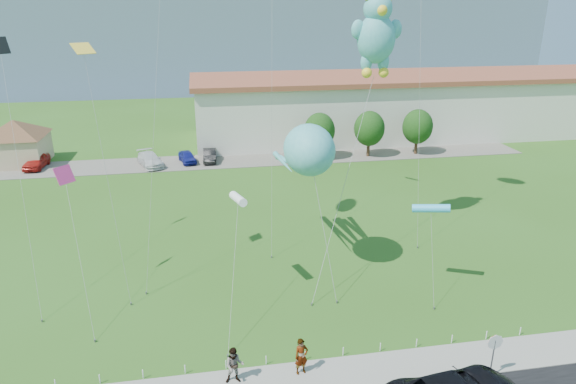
{
  "coord_description": "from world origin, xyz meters",
  "views": [
    {
      "loc": [
        -3.6,
        -22.43,
        16.99
      ],
      "look_at": [
        1.75,
        8.0,
        5.72
      ],
      "focal_mm": 32.0,
      "sensor_mm": 36.0,
      "label": 1
    }
  ],
  "objects_px": {
    "parked_car_white": "(150,159)",
    "teddy_bear_kite": "(377,32)",
    "parked_car_red": "(36,161)",
    "octopus_kite": "(306,155)",
    "pavilion": "(15,138)",
    "parked_car_blue": "(187,157)",
    "parked_car_black": "(210,155)",
    "warehouse": "(416,104)",
    "stop_sign": "(494,346)",
    "pedestrian_right": "(235,365)",
    "pedestrian_left": "(301,356)"
  },
  "relations": [
    {
      "from": "parked_car_white",
      "to": "octopus_kite",
      "type": "xyz_separation_m",
      "value": [
        12.28,
        -25.92,
        7.2
      ]
    },
    {
      "from": "pavilion",
      "to": "octopus_kite",
      "type": "distance_m",
      "value": 40.28
    },
    {
      "from": "warehouse",
      "to": "stop_sign",
      "type": "bearing_deg",
      "value": -108.9
    },
    {
      "from": "parked_car_black",
      "to": "teddy_bear_kite",
      "type": "relative_size",
      "value": 0.23
    },
    {
      "from": "pedestrian_left",
      "to": "parked_car_white",
      "type": "distance_m",
      "value": 38.07
    },
    {
      "from": "octopus_kite",
      "to": "parked_car_red",
      "type": "bearing_deg",
      "value": 132.01
    },
    {
      "from": "parked_car_red",
      "to": "parked_car_blue",
      "type": "distance_m",
      "value": 16.4
    },
    {
      "from": "pavilion",
      "to": "pedestrian_right",
      "type": "bearing_deg",
      "value": -62.15
    },
    {
      "from": "warehouse",
      "to": "parked_car_black",
      "type": "relative_size",
      "value": 14.74
    },
    {
      "from": "parked_car_white",
      "to": "warehouse",
      "type": "bearing_deg",
      "value": -3.58
    },
    {
      "from": "parked_car_blue",
      "to": "stop_sign",
      "type": "bearing_deg",
      "value": -82.93
    },
    {
      "from": "pavilion",
      "to": "warehouse",
      "type": "xyz_separation_m",
      "value": [
        50.0,
        6.0,
        1.1
      ]
    },
    {
      "from": "warehouse",
      "to": "parked_car_red",
      "type": "xyz_separation_m",
      "value": [
        -47.57,
        -8.21,
        -3.29
      ]
    },
    {
      "from": "parked_car_red",
      "to": "teddy_bear_kite",
      "type": "height_order",
      "value": "teddy_bear_kite"
    },
    {
      "from": "parked_car_black",
      "to": "pedestrian_left",
      "type": "bearing_deg",
      "value": -82.71
    },
    {
      "from": "warehouse",
      "to": "teddy_bear_kite",
      "type": "xyz_separation_m",
      "value": [
        -17.12,
        -30.89,
        11.11
      ]
    },
    {
      "from": "parked_car_red",
      "to": "parked_car_blue",
      "type": "bearing_deg",
      "value": 3.06
    },
    {
      "from": "pavilion",
      "to": "octopus_kite",
      "type": "xyz_separation_m",
      "value": [
        27.0,
        -29.48,
        4.96
      ]
    },
    {
      "from": "parked_car_blue",
      "to": "octopus_kite",
      "type": "bearing_deg",
      "value": -86.3
    },
    {
      "from": "pedestrian_left",
      "to": "octopus_kite",
      "type": "relative_size",
      "value": 0.19
    },
    {
      "from": "parked_car_white",
      "to": "parked_car_blue",
      "type": "xyz_separation_m",
      "value": [
        4.09,
        0.63,
        -0.08
      ]
    },
    {
      "from": "pedestrian_right",
      "to": "octopus_kite",
      "type": "relative_size",
      "value": 0.18
    },
    {
      "from": "parked_car_white",
      "to": "pedestrian_left",
      "type": "bearing_deg",
      "value": -93.72
    },
    {
      "from": "parked_car_black",
      "to": "teddy_bear_kite",
      "type": "xyz_separation_m",
      "value": [
        11.52,
        -22.02,
        14.49
      ]
    },
    {
      "from": "pavilion",
      "to": "parked_car_blue",
      "type": "bearing_deg",
      "value": -8.86
    },
    {
      "from": "parked_car_white",
      "to": "teddy_bear_kite",
      "type": "bearing_deg",
      "value": -68.34
    },
    {
      "from": "parked_car_red",
      "to": "octopus_kite",
      "type": "height_order",
      "value": "octopus_kite"
    },
    {
      "from": "stop_sign",
      "to": "teddy_bear_kite",
      "type": "bearing_deg",
      "value": 92.04
    },
    {
      "from": "stop_sign",
      "to": "pedestrian_left",
      "type": "height_order",
      "value": "stop_sign"
    },
    {
      "from": "pavilion",
      "to": "parked_car_blue",
      "type": "distance_m",
      "value": 19.18
    },
    {
      "from": "pedestrian_right",
      "to": "parked_car_red",
      "type": "height_order",
      "value": "pedestrian_right"
    },
    {
      "from": "stop_sign",
      "to": "parked_car_blue",
      "type": "height_order",
      "value": "stop_sign"
    },
    {
      "from": "pedestrian_right",
      "to": "teddy_bear_kite",
      "type": "bearing_deg",
      "value": 57.98
    },
    {
      "from": "parked_car_black",
      "to": "warehouse",
      "type": "bearing_deg",
      "value": 19.56
    },
    {
      "from": "warehouse",
      "to": "parked_car_red",
      "type": "distance_m",
      "value": 48.38
    },
    {
      "from": "parked_car_blue",
      "to": "octopus_kite",
      "type": "distance_m",
      "value": 28.72
    },
    {
      "from": "warehouse",
      "to": "teddy_bear_kite",
      "type": "height_order",
      "value": "teddy_bear_kite"
    },
    {
      "from": "octopus_kite",
      "to": "parked_car_white",
      "type": "bearing_deg",
      "value": 115.34
    },
    {
      "from": "stop_sign",
      "to": "parked_car_black",
      "type": "height_order",
      "value": "stop_sign"
    },
    {
      "from": "pedestrian_left",
      "to": "pedestrian_right",
      "type": "distance_m",
      "value": 3.23
    },
    {
      "from": "parked_car_red",
      "to": "octopus_kite",
      "type": "bearing_deg",
      "value": -42.4
    },
    {
      "from": "pedestrian_right",
      "to": "parked_car_white",
      "type": "relative_size",
      "value": 0.37
    },
    {
      "from": "octopus_kite",
      "to": "teddy_bear_kite",
      "type": "bearing_deg",
      "value": 37.94
    },
    {
      "from": "stop_sign",
      "to": "pedestrian_left",
      "type": "relative_size",
      "value": 1.32
    },
    {
      "from": "parked_car_blue",
      "to": "octopus_kite",
      "type": "xyz_separation_m",
      "value": [
        8.19,
        -26.55,
        7.28
      ]
    },
    {
      "from": "parked_car_white",
      "to": "parked_car_black",
      "type": "distance_m",
      "value": 6.67
    },
    {
      "from": "stop_sign",
      "to": "parked_car_white",
      "type": "xyz_separation_m",
      "value": [
        -18.78,
        38.65,
        -1.08
      ]
    },
    {
      "from": "stop_sign",
      "to": "teddy_bear_kite",
      "type": "relative_size",
      "value": 0.14
    },
    {
      "from": "pedestrian_left",
      "to": "teddy_bear_kite",
      "type": "relative_size",
      "value": 0.11
    },
    {
      "from": "teddy_bear_kite",
      "to": "pavilion",
      "type": "bearing_deg",
      "value": 142.87
    }
  ]
}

